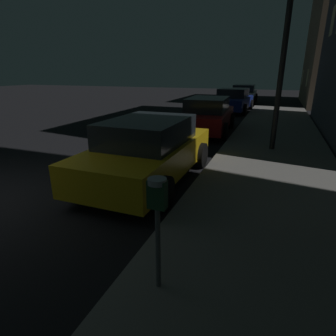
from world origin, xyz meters
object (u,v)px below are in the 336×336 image
(parking_meter, at_px, (157,207))
(car_red, at_px, (207,115))
(car_white, at_px, (244,94))
(street_lamp, at_px, (288,17))
(car_yellow_cab, at_px, (148,150))
(car_blue, at_px, (233,100))

(parking_meter, height_order, car_red, parking_meter)
(car_white, bearing_deg, street_lamp, -79.95)
(car_white, height_order, street_lamp, street_lamp)
(parking_meter, bearing_deg, car_red, 100.28)
(car_yellow_cab, bearing_deg, street_lamp, 52.01)
(parking_meter, xyz_separation_m, car_yellow_cab, (-1.65, 3.29, -0.41))
(car_red, distance_m, car_blue, 6.93)
(parking_meter, height_order, street_lamp, street_lamp)
(car_yellow_cab, xyz_separation_m, car_blue, (-0.00, 12.71, -0.02))
(car_white, bearing_deg, car_blue, -90.02)
(car_yellow_cab, height_order, car_white, same)
(parking_meter, height_order, car_yellow_cab, parking_meter)
(car_red, relative_size, car_white, 0.93)
(car_yellow_cab, relative_size, street_lamp, 0.77)
(car_white, relative_size, street_lamp, 0.82)
(car_red, bearing_deg, car_yellow_cab, -90.01)
(car_blue, bearing_deg, parking_meter, -84.12)
(street_lamp, bearing_deg, parking_meter, -98.54)
(car_yellow_cab, bearing_deg, car_blue, 90.01)
(car_yellow_cab, height_order, car_blue, same)
(car_red, bearing_deg, car_white, 90.00)
(car_blue, distance_m, car_white, 5.64)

